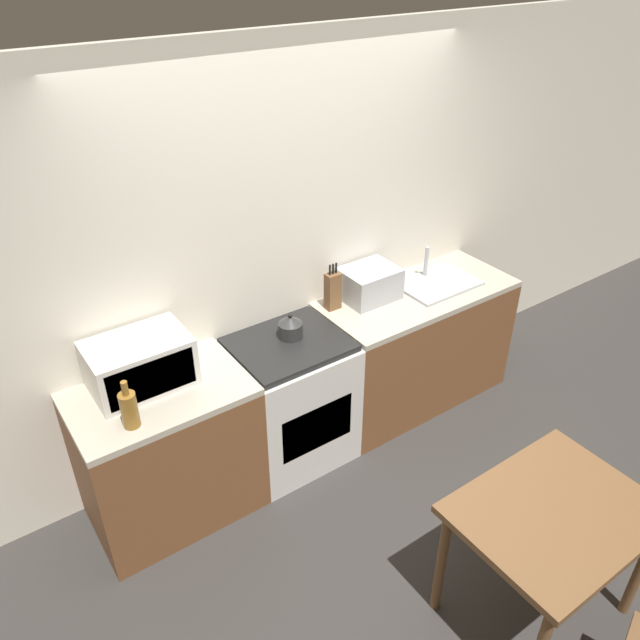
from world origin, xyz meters
name	(u,v)px	position (x,y,z in m)	size (l,w,h in m)	color
ground_plane	(392,510)	(0.00, 0.00, 0.00)	(16.00, 16.00, 0.00)	#33302D
wall_back	(288,253)	(0.00, 1.13, 1.30)	(10.00, 0.06, 2.60)	silver
counter_left_run	(169,453)	(-1.06, 0.79, 0.45)	(0.97, 0.62, 0.90)	brown
counter_right_run	(413,346)	(0.84, 0.79, 0.45)	(1.42, 0.62, 0.90)	brown
stove_range	(291,400)	(-0.23, 0.78, 0.45)	(0.71, 0.62, 0.90)	silver
kettle	(290,327)	(-0.18, 0.83, 0.97)	(0.15, 0.15, 0.16)	#2D2D2D
microwave	(140,363)	(-1.10, 0.90, 1.04)	(0.54, 0.35, 0.28)	silver
bottle	(129,409)	(-1.27, 0.61, 1.01)	(0.09, 0.09, 0.28)	olive
knife_block	(333,291)	(0.23, 0.96, 1.03)	(0.10, 0.07, 0.32)	brown
toaster_oven	(369,284)	(0.51, 0.92, 1.01)	(0.37, 0.30, 0.22)	#ADAFB5
sink_basin	(437,283)	(1.02, 0.79, 0.91)	(0.55, 0.38, 0.24)	#ADAFB5
dining_table	(553,525)	(0.17, -0.90, 0.65)	(0.91, 0.71, 0.75)	brown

